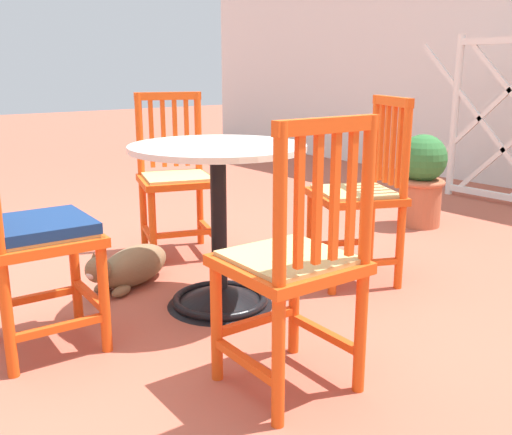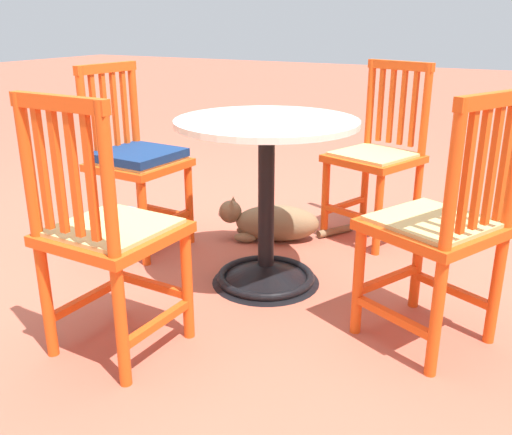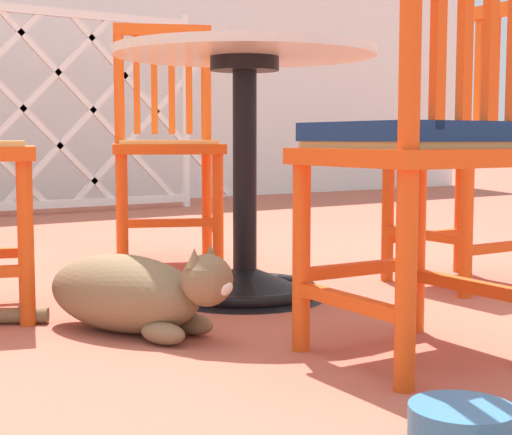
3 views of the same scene
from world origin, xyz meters
The scene contains 8 objects.
ground_plane centered at (0.00, 0.00, 0.00)m, with size 24.00×24.00×0.00m, color #AD5642.
cafe_table centered at (0.07, 0.20, 0.28)m, with size 0.76×0.76×0.73m.
orange_chair_tucked_in centered at (-0.01, -0.58, 0.45)m, with size 0.42×0.42×0.91m.
orange_chair_near_fence centered at (0.81, -0.02, 0.43)m, with size 0.41×0.41×0.91m.
orange_chair_facing_out centered at (0.22, 0.94, 0.43)m, with size 0.53×0.53×0.91m.
orange_chair_by_planter centered at (-0.71, 0.44, 0.43)m, with size 0.51×0.51×0.91m.
tabby_cat centered at (-0.40, -0.02, 0.10)m, with size 0.50×0.62×0.23m.
terracotta_planter centered at (-0.24, 2.05, 0.33)m, with size 0.32×0.32×0.62m.
Camera 1 is at (2.12, -1.20, 1.05)m, focal length 41.04 mm.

